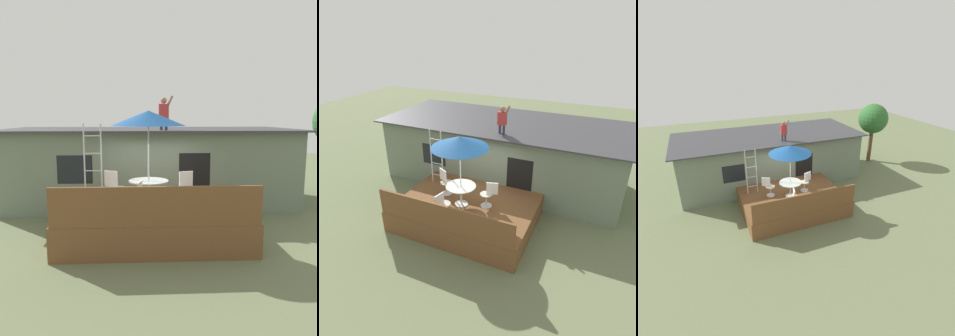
# 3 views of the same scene
# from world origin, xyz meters

# --- Properties ---
(ground_plane) EXTENTS (40.00, 40.00, 0.00)m
(ground_plane) POSITION_xyz_m (0.00, 0.00, 0.00)
(ground_plane) COLOR #66704C
(house) EXTENTS (10.50, 4.50, 2.76)m
(house) POSITION_xyz_m (0.00, 3.60, 1.38)
(house) COLOR slate
(house) RESTS_ON ground
(deck) EXTENTS (4.75, 3.73, 0.80)m
(deck) POSITION_xyz_m (0.00, 0.00, 0.40)
(deck) COLOR brown
(deck) RESTS_ON ground
(deck_railing) EXTENTS (4.65, 0.08, 0.90)m
(deck_railing) POSITION_xyz_m (0.00, -1.81, 1.25)
(deck_railing) COLOR brown
(deck_railing) RESTS_ON deck
(patio_table) EXTENTS (1.04, 1.04, 0.74)m
(patio_table) POSITION_xyz_m (-0.14, -0.29, 1.39)
(patio_table) COLOR silver
(patio_table) RESTS_ON deck
(patio_umbrella) EXTENTS (1.90, 1.90, 2.54)m
(patio_umbrella) POSITION_xyz_m (-0.14, -0.29, 3.15)
(patio_umbrella) COLOR silver
(patio_umbrella) RESTS_ON deck
(step_ladder) EXTENTS (0.52, 0.04, 2.20)m
(step_ladder) POSITION_xyz_m (-1.71, 0.72, 1.90)
(step_ladder) COLOR silver
(step_ladder) RESTS_ON deck
(person_figure) EXTENTS (0.47, 0.20, 1.11)m
(person_figure) POSITION_xyz_m (0.42, 2.11, 3.37)
(person_figure) COLOR #33384C
(person_figure) RESTS_ON house
(patio_chair_left) EXTENTS (0.58, 0.44, 0.92)m
(patio_chair_left) POSITION_xyz_m (-1.05, 0.18, 1.26)
(patio_chair_left) COLOR silver
(patio_chair_left) RESTS_ON deck
(patio_chair_right) EXTENTS (0.61, 0.44, 0.92)m
(patio_chair_right) POSITION_xyz_m (0.76, 0.01, 1.26)
(patio_chair_right) COLOR silver
(patio_chair_right) RESTS_ON deck
(patio_chair_near) EXTENTS (0.44, 0.62, 0.92)m
(patio_chair_near) POSITION_xyz_m (-0.34, -1.22, 1.26)
(patio_chair_near) COLOR silver
(patio_chair_near) RESTS_ON deck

